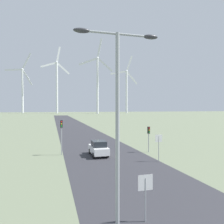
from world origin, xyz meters
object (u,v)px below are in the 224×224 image
object	(u,v)px
streetlamp	(117,107)
wind_turbine_right	(98,80)
stop_sign_near	(145,189)
wind_turbine_left	(22,86)
stop_sign_far	(159,143)
wind_turbine_center	(57,83)
traffic_light_post_near_right	(149,133)
wind_turbine_far_right	(127,87)
traffic_light_post_near_left	(61,130)
car_approaching	(99,148)

from	to	relation	value
streetlamp	wind_turbine_right	world-z (taller)	wind_turbine_right
stop_sign_near	wind_turbine_left	bearing A→B (deg)	98.19
stop_sign_far	wind_turbine_center	distance (m)	217.13
stop_sign_far	traffic_light_post_near_right	size ratio (longest dim) A/B	0.87
stop_sign_far	wind_turbine_far_right	xyz separation A→B (m)	(67.51, 203.95, 25.85)
wind_turbine_left	traffic_light_post_near_right	bearing A→B (deg)	-79.44
wind_turbine_left	wind_turbine_center	xyz separation A→B (m)	(36.48, -23.28, 2.01)
wind_turbine_far_right	wind_turbine_center	bearing A→B (deg)	171.44
stop_sign_far	wind_turbine_center	bearing A→B (deg)	91.60
wind_turbine_center	wind_turbine_far_right	bearing A→B (deg)	-8.56
stop_sign_near	wind_turbine_left	distance (m)	253.57
streetlamp	wind_turbine_left	world-z (taller)	wind_turbine_left
stop_sign_near	traffic_light_post_near_left	bearing A→B (deg)	101.32
wind_turbine_center	wind_turbine_far_right	world-z (taller)	wind_turbine_center
stop_sign_near	wind_turbine_center	size ratio (longest dim) A/B	0.03
wind_turbine_center	wind_turbine_right	distance (m)	46.25
stop_sign_far	stop_sign_near	bearing A→B (deg)	-120.47
traffic_light_post_near_right	wind_turbine_left	xyz separation A→B (m)	(-43.53, 233.49, 27.24)
streetlamp	stop_sign_near	distance (m)	4.67
streetlamp	car_approaching	world-z (taller)	streetlamp
traffic_light_post_near_right	wind_turbine_left	world-z (taller)	wind_turbine_left
car_approaching	wind_turbine_far_right	bearing A→B (deg)	69.84
stop_sign_far	car_approaching	world-z (taller)	stop_sign_far
traffic_light_post_near_left	stop_sign_near	bearing A→B (deg)	-78.68
stop_sign_near	traffic_light_post_near_left	world-z (taller)	traffic_light_post_near_left
stop_sign_far	wind_turbine_right	distance (m)	193.95
traffic_light_post_near_right	wind_turbine_far_right	distance (m)	211.49
streetlamp	stop_sign_far	world-z (taller)	streetlamp
wind_turbine_left	wind_turbine_right	distance (m)	89.55
wind_turbine_far_right	stop_sign_far	bearing A→B (deg)	-108.31
wind_turbine_right	wind_turbine_far_right	bearing A→B (deg)	23.16
car_approaching	wind_turbine_left	world-z (taller)	wind_turbine_left
stop_sign_near	wind_turbine_far_right	size ratio (longest dim) A/B	0.04
stop_sign_near	car_approaching	world-z (taller)	stop_sign_near
streetlamp	stop_sign_near	xyz separation A→B (m)	(1.82, 1.08, -4.16)
traffic_light_post_near_right	wind_turbine_center	distance (m)	212.36
streetlamp	wind_turbine_left	bearing A→B (deg)	97.75
wind_turbine_left	wind_turbine_center	bearing A→B (deg)	-32.54
stop_sign_far	wind_turbine_left	size ratio (longest dim) A/B	0.04
wind_turbine_right	stop_sign_far	bearing A→B (deg)	-99.65
wind_turbine_far_right	wind_turbine_left	bearing A→B (deg)	162.66
stop_sign_near	wind_turbine_right	bearing A→B (deg)	79.06
wind_turbine_left	car_approaching	bearing A→B (deg)	-81.05
stop_sign_far	car_approaching	bearing A→B (deg)	141.14
traffic_light_post_near_left	wind_turbine_far_right	world-z (taller)	wind_turbine_far_right
stop_sign_near	wind_turbine_far_right	distance (m)	229.01
stop_sign_near	wind_turbine_right	distance (m)	206.02
wind_turbine_center	car_approaching	bearing A→B (deg)	-89.92
stop_sign_far	car_approaching	distance (m)	7.40
traffic_light_post_near_right	wind_turbine_right	size ratio (longest dim) A/B	0.05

